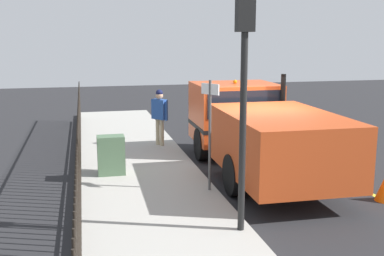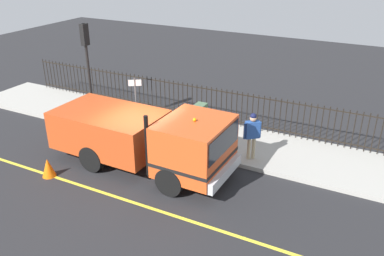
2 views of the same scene
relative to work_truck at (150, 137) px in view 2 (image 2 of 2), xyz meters
name	(u,v)px [view 2 (image 2 of 2)]	position (x,y,z in m)	size (l,w,h in m)	color
ground_plane	(142,164)	(0.10, 0.47, -1.27)	(47.78, 47.78, 0.00)	#232326
sidewalk_slab	(181,131)	(3.10, 0.47, -1.19)	(3.20, 21.72, 0.16)	#A3A099
lane_marking	(106,193)	(-2.03, 0.47, -1.27)	(0.12, 19.55, 0.01)	yellow
work_truck	(150,137)	(0.00, 0.00, 0.00)	(2.53, 6.70, 2.57)	#D84C1E
worker_standing	(252,131)	(2.06, -3.00, -0.01)	(0.50, 0.54, 1.80)	#264C99
iron_fence	(197,101)	(4.56, 0.47, -0.31)	(0.04, 18.50, 1.58)	black
traffic_light_near	(87,56)	(1.73, 4.01, 1.97)	(0.31, 0.22, 4.36)	black
utility_cabinet	(200,115)	(3.79, -0.06, -0.61)	(0.68, 0.45, 0.99)	#4C6B4C
traffic_cone	(48,168)	(-2.06, 2.88, -0.93)	(0.47, 0.47, 0.67)	orange
street_sign	(136,101)	(1.69, 1.71, 0.44)	(0.30, 0.44, 2.51)	#4C4C4C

